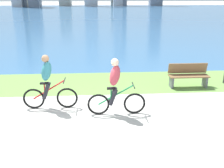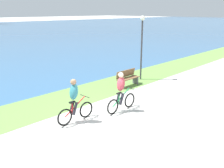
% 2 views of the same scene
% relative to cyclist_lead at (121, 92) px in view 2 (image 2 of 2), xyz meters
% --- Properties ---
extents(ground_plane, '(300.00, 300.00, 0.00)m').
position_rel_cyclist_lead_xyz_m(ground_plane, '(-1.01, -0.64, -0.84)').
color(ground_plane, '#B2AFA8').
extents(grass_strip_bayside, '(120.00, 2.67, 0.01)m').
position_rel_cyclist_lead_xyz_m(grass_strip_bayside, '(-1.01, 2.87, -0.83)').
color(grass_strip_bayside, '#6B9947').
rests_on(grass_strip_bayside, ground).
extents(cyclist_lead, '(1.70, 0.52, 1.69)m').
position_rel_cyclist_lead_xyz_m(cyclist_lead, '(0.00, 0.00, 0.00)').
color(cyclist_lead, black).
rests_on(cyclist_lead, ground).
extents(cyclist_trailing, '(1.67, 0.52, 1.69)m').
position_rel_cyclist_lead_xyz_m(cyclist_trailing, '(-2.00, 0.54, 0.00)').
color(cyclist_trailing, black).
rests_on(cyclist_trailing, ground).
extents(bench_near_path, '(1.50, 0.47, 0.90)m').
position_rel_cyclist_lead_xyz_m(bench_near_path, '(2.95, 2.18, -0.39)').
color(bench_near_path, brown).
rests_on(bench_near_path, ground).
extents(lamppost_tall, '(0.28, 0.28, 3.81)m').
position_rel_cyclist_lead_xyz_m(lamppost_tall, '(4.57, 2.50, 1.67)').
color(lamppost_tall, '#38383D').
rests_on(lamppost_tall, ground).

